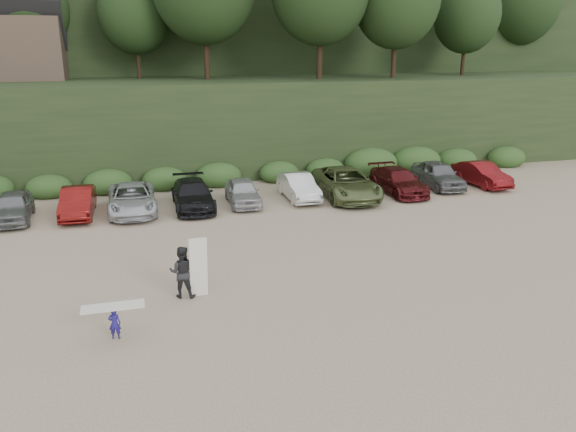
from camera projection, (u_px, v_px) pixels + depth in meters
name	position (u px, v px, depth m)	size (l,w,h in m)	color
ground	(264.00, 276.00, 20.89)	(120.00, 120.00, 0.00)	tan
hillside_backdrop	(164.00, 10.00, 50.53)	(90.00, 41.50, 28.00)	black
parked_cars	(151.00, 197.00, 28.84)	(39.66, 6.26, 1.64)	#B3B3B8
child_surfer	(114.00, 316.00, 16.23)	(1.77, 0.52, 1.06)	navy
adult_surfer	(184.00, 271.00, 18.91)	(1.36, 0.92, 2.14)	black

